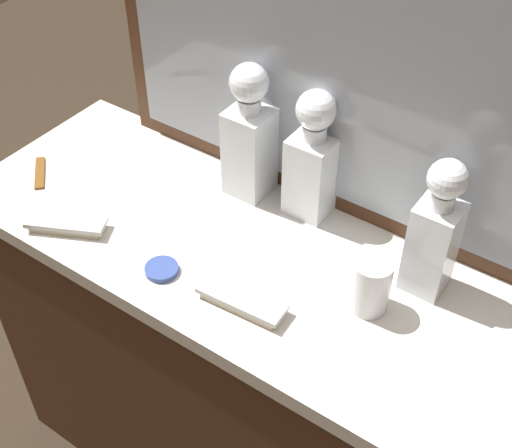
% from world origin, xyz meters
% --- Properties ---
extents(dresser, '(1.30, 0.47, 0.87)m').
position_xyz_m(dresser, '(0.00, 0.00, 0.43)').
color(dresser, '#472816').
rests_on(dresser, ground_plane).
extents(dresser_mirror, '(0.97, 0.03, 0.79)m').
position_xyz_m(dresser_mirror, '(0.00, 0.22, 1.26)').
color(dresser_mirror, '#472816').
rests_on(dresser_mirror, dresser).
extents(crystal_decanter_right, '(0.08, 0.08, 0.29)m').
position_xyz_m(crystal_decanter_right, '(0.30, 0.11, 0.98)').
color(crystal_decanter_right, white).
rests_on(crystal_decanter_right, dresser).
extents(crystal_decanter_far_right, '(0.09, 0.09, 0.28)m').
position_xyz_m(crystal_decanter_far_right, '(0.01, 0.18, 0.98)').
color(crystal_decanter_far_right, white).
rests_on(crystal_decanter_far_right, dresser).
extents(crystal_decanter_center, '(0.09, 0.09, 0.30)m').
position_xyz_m(crystal_decanter_center, '(-0.13, 0.16, 0.99)').
color(crystal_decanter_center, white).
rests_on(crystal_decanter_center, dresser).
extents(crystal_tumbler_front, '(0.07, 0.07, 0.11)m').
position_xyz_m(crystal_tumbler_front, '(0.24, 0.01, 0.92)').
color(crystal_tumbler_front, white).
rests_on(crystal_tumbler_front, dresser).
extents(silver_brush_rear, '(0.17, 0.07, 0.02)m').
position_xyz_m(silver_brush_rear, '(0.05, -0.12, 0.88)').
color(silver_brush_rear, '#B7A88C').
rests_on(silver_brush_rear, dresser).
extents(silver_brush_far_left, '(0.17, 0.12, 0.02)m').
position_xyz_m(silver_brush_far_left, '(-0.36, -0.16, 0.88)').
color(silver_brush_far_left, '#B7A88C').
rests_on(silver_brush_far_left, dresser).
extents(porcelain_dish, '(0.06, 0.06, 0.01)m').
position_xyz_m(porcelain_dish, '(-0.12, -0.14, 0.87)').
color(porcelain_dish, '#33478C').
rests_on(porcelain_dish, dresser).
extents(tortoiseshell_comb, '(0.10, 0.09, 0.01)m').
position_xyz_m(tortoiseshell_comb, '(-0.54, -0.07, 0.87)').
color(tortoiseshell_comb, brown).
rests_on(tortoiseshell_comb, dresser).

